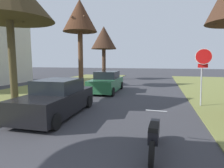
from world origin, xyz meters
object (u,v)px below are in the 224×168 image
street_tree_left_mid_b (80,17)px  parked_sedan_black (57,99)px  stop_sign_far (203,65)px  parked_motorcycle (154,135)px  parked_sedan_green (107,82)px  street_tree_left_far (104,38)px

street_tree_left_mid_b → parked_sedan_black: street_tree_left_mid_b is taller
stop_sign_far → parked_motorcycle: stop_sign_far is taller
stop_sign_far → parked_sedan_black: bearing=-152.9°
street_tree_left_mid_b → parked_sedan_green: bearing=-33.8°
street_tree_left_mid_b → parked_sedan_black: (2.70, -8.62, -5.50)m
parked_motorcycle → stop_sign_far: bearing=69.1°
stop_sign_far → parked_sedan_black: size_ratio=0.67×
parked_sedan_green → parked_motorcycle: (3.93, -9.02, -0.24)m
street_tree_left_mid_b → parked_motorcycle: (6.97, -11.06, -5.74)m
street_tree_left_far → parked_sedan_black: street_tree_left_far is taller
parked_sedan_green → parked_motorcycle: size_ratio=2.17×
stop_sign_far → parked_sedan_black: stop_sign_far is taller
street_tree_left_far → parked_sedan_green: bearing=-71.6°
parked_sedan_black → parked_sedan_green: (0.34, 6.59, 0.00)m
parked_sedan_green → parked_motorcycle: parked_sedan_green is taller
street_tree_left_far → parked_sedan_green: street_tree_left_far is taller
stop_sign_far → parked_motorcycle: size_ratio=1.44×
parked_sedan_green → stop_sign_far: bearing=-28.2°
street_tree_left_far → parked_motorcycle: bearing=-69.0°
parked_sedan_green → street_tree_left_mid_b: bearing=146.2°
stop_sign_far → street_tree_left_far: bearing=126.3°
parked_sedan_black → parked_motorcycle: size_ratio=2.17×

